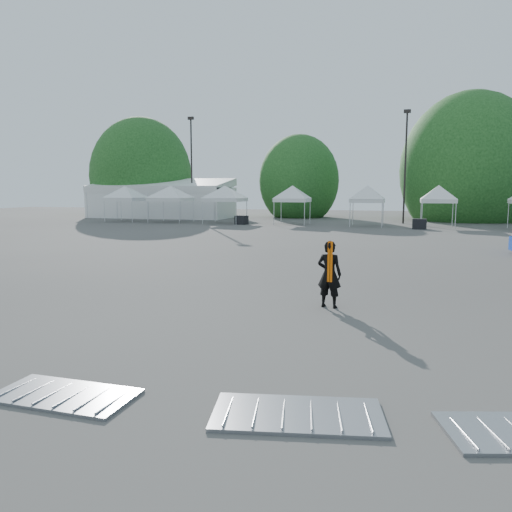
# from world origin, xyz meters

# --- Properties ---
(ground) EXTENTS (120.00, 120.00, 0.00)m
(ground) POSITION_xyz_m (0.00, 0.00, 0.00)
(ground) COLOR #474442
(ground) RESTS_ON ground
(marquee) EXTENTS (15.00, 6.25, 4.23)m
(marquee) POSITION_xyz_m (-22.00, 35.00, 1.97)
(marquee) COLOR white
(marquee) RESTS_ON ground
(light_pole_west) EXTENTS (0.60, 0.25, 10.30)m
(light_pole_west) POSITION_xyz_m (-18.00, 34.00, 5.77)
(light_pole_west) COLOR black
(light_pole_west) RESTS_ON ground
(light_pole_east) EXTENTS (0.60, 0.25, 9.80)m
(light_pole_east) POSITION_xyz_m (3.00, 32.00, 5.52)
(light_pole_east) COLOR black
(light_pole_east) RESTS_ON ground
(tree_far_w) EXTENTS (4.80, 4.80, 7.30)m
(tree_far_w) POSITION_xyz_m (-26.00, 38.00, 4.54)
(tree_far_w) COLOR #382314
(tree_far_w) RESTS_ON ground
(tree_mid_w) EXTENTS (4.16, 4.16, 6.33)m
(tree_mid_w) POSITION_xyz_m (-8.00, 40.00, 3.93)
(tree_mid_w) COLOR #382314
(tree_mid_w) RESTS_ON ground
(tree_mid_e) EXTENTS (5.12, 5.12, 7.79)m
(tree_mid_e) POSITION_xyz_m (9.00, 39.00, 4.84)
(tree_mid_e) COLOR #382314
(tree_mid_e) RESTS_ON ground
(tent_a) EXTENTS (4.35, 4.35, 3.88)m
(tent_a) POSITION_xyz_m (-22.11, 27.97, 3.06)
(tent_a) COLOR silver
(tent_a) RESTS_ON ground
(tent_b) EXTENTS (4.68, 4.68, 3.88)m
(tent_b) POSITION_xyz_m (-17.59, 28.19, 3.06)
(tent_b) COLOR silver
(tent_b) RESTS_ON ground
(tent_c) EXTENTS (4.65, 4.65, 3.88)m
(tent_c) POSITION_xyz_m (-12.32, 28.26, 3.06)
(tent_c) COLOR silver
(tent_c) RESTS_ON ground
(tent_d) EXTENTS (3.99, 3.99, 3.88)m
(tent_d) POSITION_xyz_m (-6.22, 28.42, 3.06)
(tent_d) COLOR silver
(tent_d) RESTS_ON ground
(tent_e) EXTENTS (3.80, 3.80, 3.88)m
(tent_e) POSITION_xyz_m (0.13, 27.82, 3.06)
(tent_e) COLOR silver
(tent_e) RESTS_ON ground
(tent_f) EXTENTS (3.75, 3.75, 3.88)m
(tent_f) POSITION_xyz_m (5.60, 28.32, 3.06)
(tent_f) COLOR silver
(tent_f) RESTS_ON ground
(man) EXTENTS (0.68, 0.50, 1.70)m
(man) POSITION_xyz_m (1.18, -1.49, 0.85)
(man) COLOR black
(man) RESTS_ON ground
(barrier_left) EXTENTS (2.04, 1.04, 0.06)m
(barrier_left) POSITION_xyz_m (-1.68, -8.07, 0.03)
(barrier_left) COLOR #96989D
(barrier_left) RESTS_ON ground
(barrier_mid) EXTENTS (2.40, 1.52, 0.07)m
(barrier_mid) POSITION_xyz_m (1.66, -7.74, 0.04)
(barrier_mid) COLOR #96989D
(barrier_mid) RESTS_ON ground
(crate_west) EXTENTS (1.17, 1.04, 0.76)m
(crate_west) POSITION_xyz_m (-10.38, 27.02, 0.38)
(crate_west) COLOR black
(crate_west) RESTS_ON ground
(crate_mid) EXTENTS (1.07, 0.86, 0.79)m
(crate_mid) POSITION_xyz_m (4.18, 25.84, 0.39)
(crate_mid) COLOR black
(crate_mid) RESTS_ON ground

